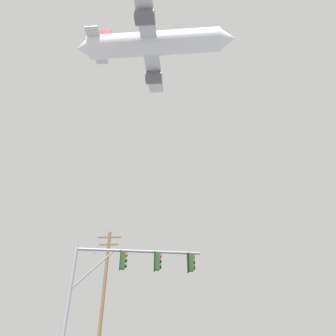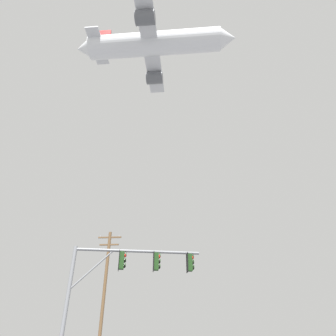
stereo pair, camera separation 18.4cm
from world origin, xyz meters
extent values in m
cylinder|color=slate|center=(-5.31, 8.70, 3.12)|extent=(0.20, 0.20, 6.24)
cylinder|color=slate|center=(-2.00, 9.32, 6.09)|extent=(6.64, 1.40, 0.15)
cylinder|color=slate|center=(-4.32, 8.88, 5.07)|extent=(2.05, 0.47, 2.09)
cube|color=#193814|center=(0.77, 9.85, 5.57)|extent=(0.32, 0.36, 0.90)
cylinder|color=#193814|center=(0.77, 9.85, 6.08)|extent=(0.05, 0.05, 0.12)
cube|color=black|center=(0.64, 9.83, 5.57)|extent=(0.11, 0.46, 1.04)
sphere|color=red|center=(0.92, 9.88, 5.84)|extent=(0.20, 0.20, 0.20)
cylinder|color=#193814|center=(0.98, 9.89, 5.90)|extent=(0.08, 0.21, 0.21)
sphere|color=black|center=(0.92, 9.88, 5.56)|extent=(0.20, 0.20, 0.20)
cylinder|color=#193814|center=(0.98, 9.89, 5.62)|extent=(0.08, 0.21, 0.21)
sphere|color=black|center=(0.92, 9.88, 5.28)|extent=(0.20, 0.20, 0.20)
cylinder|color=#193814|center=(0.98, 9.89, 5.34)|extent=(0.08, 0.21, 0.21)
cube|color=#193814|center=(-1.04, 9.51, 5.57)|extent=(0.32, 0.36, 0.90)
cylinder|color=#193814|center=(-1.04, 9.51, 6.08)|extent=(0.05, 0.05, 0.12)
cube|color=black|center=(-1.18, 9.48, 5.57)|extent=(0.11, 0.46, 1.04)
sphere|color=red|center=(-0.90, 9.53, 5.84)|extent=(0.20, 0.20, 0.20)
cylinder|color=#193814|center=(-0.84, 9.55, 5.90)|extent=(0.08, 0.21, 0.21)
sphere|color=black|center=(-0.90, 9.53, 5.56)|extent=(0.20, 0.20, 0.20)
cylinder|color=#193814|center=(-0.84, 9.55, 5.62)|extent=(0.08, 0.21, 0.21)
sphere|color=black|center=(-0.90, 9.53, 5.28)|extent=(0.20, 0.20, 0.20)
cylinder|color=#193814|center=(-0.84, 9.55, 5.34)|extent=(0.08, 0.21, 0.21)
cube|color=#193814|center=(-2.86, 9.16, 5.57)|extent=(0.32, 0.36, 0.90)
cylinder|color=#193814|center=(-2.86, 9.16, 6.08)|extent=(0.05, 0.05, 0.12)
cube|color=black|center=(-3.00, 9.13, 5.57)|extent=(0.11, 0.46, 1.04)
sphere|color=red|center=(-2.72, 9.19, 5.84)|extent=(0.20, 0.20, 0.20)
cylinder|color=#193814|center=(-2.66, 9.20, 5.90)|extent=(0.08, 0.21, 0.21)
sphere|color=black|center=(-2.72, 9.19, 5.56)|extent=(0.20, 0.20, 0.20)
cylinder|color=#193814|center=(-2.66, 9.20, 5.62)|extent=(0.08, 0.21, 0.21)
sphere|color=black|center=(-2.72, 9.19, 5.28)|extent=(0.20, 0.20, 0.20)
cylinder|color=#193814|center=(-2.66, 9.20, 5.34)|extent=(0.08, 0.21, 0.21)
cylinder|color=brown|center=(-6.56, 20.30, 5.45)|extent=(0.28, 0.28, 10.91)
cube|color=brown|center=(-6.56, 20.30, 10.41)|extent=(2.20, 0.12, 0.12)
cube|color=brown|center=(-6.56, 20.30, 9.71)|extent=(1.80, 0.12, 0.12)
cylinder|color=gray|center=(-7.46, 20.30, 10.53)|extent=(0.10, 0.10, 0.18)
cylinder|color=gray|center=(-5.66, 20.30, 10.53)|extent=(0.10, 0.10, 0.18)
cylinder|color=white|center=(-4.11, 28.82, 50.25)|extent=(24.68, 4.96, 4.37)
cone|color=white|center=(9.54, 28.49, 50.25)|extent=(3.10, 4.22, 4.15)
cone|color=white|center=(-17.62, 29.14, 50.25)|extent=(2.82, 3.78, 3.71)
cube|color=silver|center=(-4.79, 28.83, 49.60)|extent=(3.56, 23.28, 0.49)
cylinder|color=#595B60|center=(-4.64, 35.33, 48.28)|extent=(3.34, 2.54, 2.46)
cylinder|color=#595B60|center=(-4.95, 22.33, 48.28)|extent=(3.34, 2.54, 2.46)
cube|color=#B21E1E|center=(-14.76, 29.07, 52.71)|extent=(3.83, 0.42, 5.19)
cube|color=silver|center=(-15.03, 29.08, 50.66)|extent=(2.65, 8.25, 0.27)
camera|label=1|loc=(0.37, -6.78, 1.75)|focal=31.61mm
camera|label=2|loc=(0.55, -6.77, 1.75)|focal=31.61mm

